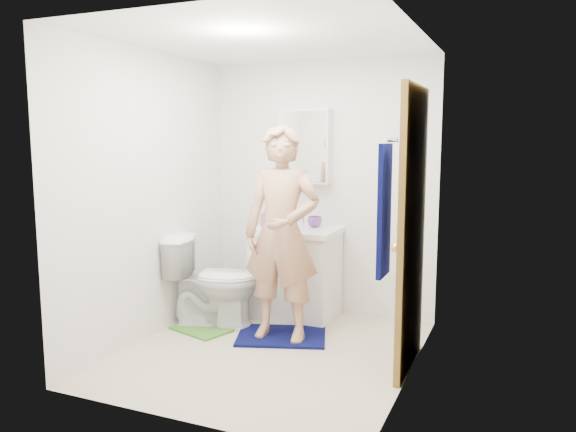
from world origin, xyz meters
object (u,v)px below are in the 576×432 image
(towel, at_px, (384,211))
(man, at_px, (282,234))
(vanity_cabinet, at_px, (296,275))
(toothbrush_cup, at_px, (315,222))
(medicine_cabinet, at_px, (305,147))
(soap_dispenser, at_px, (266,217))
(toilet, at_px, (213,281))

(towel, relative_size, man, 0.45)
(vanity_cabinet, bearing_deg, toothbrush_cup, 33.11)
(vanity_cabinet, height_order, toothbrush_cup, toothbrush_cup)
(medicine_cabinet, distance_m, towel, 2.11)
(vanity_cabinet, distance_m, soap_dispenser, 0.61)
(soap_dispenser, relative_size, man, 0.11)
(toilet, bearing_deg, man, -112.38)
(toilet, distance_m, man, 0.87)
(toilet, bearing_deg, toothbrush_cup, -63.92)
(toothbrush_cup, bearing_deg, towel, -56.97)
(medicine_cabinet, xyz_separation_m, toilet, (-0.58, -0.76, -1.19))
(medicine_cabinet, relative_size, toothbrush_cup, 5.32)
(medicine_cabinet, bearing_deg, man, -81.14)
(soap_dispenser, bearing_deg, toothbrush_cup, 21.23)
(soap_dispenser, bearing_deg, toilet, -123.42)
(toilet, xyz_separation_m, toothbrush_cup, (0.73, 0.63, 0.49))
(vanity_cabinet, bearing_deg, soap_dispenser, -166.33)
(toothbrush_cup, distance_m, man, 0.73)
(toilet, height_order, toothbrush_cup, toothbrush_cup)
(medicine_cabinet, relative_size, man, 0.40)
(towel, distance_m, soap_dispenser, 2.05)
(soap_dispenser, distance_m, toothbrush_cup, 0.46)
(medicine_cabinet, bearing_deg, toothbrush_cup, -40.07)
(toothbrush_cup, bearing_deg, toilet, -139.27)
(toothbrush_cup, bearing_deg, soap_dispenser, -158.77)
(towel, bearing_deg, toothbrush_cup, 123.03)
(toilet, relative_size, man, 0.47)
(towel, xyz_separation_m, man, (-1.05, 0.86, -0.35))
(towel, xyz_separation_m, soap_dispenser, (-1.45, 1.42, -0.31))
(towel, height_order, soap_dispenser, towel)
(towel, bearing_deg, soap_dispenser, 135.70)
(medicine_cabinet, height_order, soap_dispenser, medicine_cabinet)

